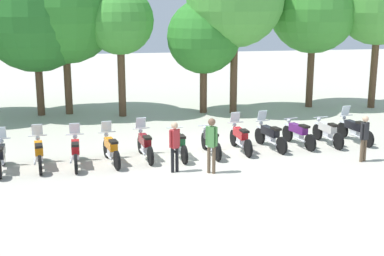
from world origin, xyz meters
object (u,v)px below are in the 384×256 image
at_px(motorcycle_0, 1,156).
at_px(motorcycle_2, 76,151).
at_px(motorcycle_11, 354,129).
at_px(tree_3, 120,21).
at_px(motorcycle_7, 240,137).
at_px(person_0, 212,141).
at_px(person_2, 175,143).
at_px(motorcycle_9, 298,133).
at_px(tree_2, 64,7).
at_px(motorcycle_10, 327,132).
at_px(tree_1, 35,16).
at_px(motorcycle_6, 211,141).
at_px(person_1, 364,135).
at_px(motorcycle_5, 179,144).
at_px(tree_6, 314,9).
at_px(motorcycle_3, 111,149).
at_px(tree_4, 204,37).
at_px(motorcycle_4, 145,144).
at_px(tree_7, 379,1).
at_px(motorcycle_1, 39,153).
at_px(motorcycle_8, 270,135).

relative_size(motorcycle_0, motorcycle_2, 1.00).
relative_size(motorcycle_11, tree_3, 0.35).
height_order(motorcycle_7, person_0, person_0).
relative_size(motorcycle_2, person_2, 1.31).
height_order(motorcycle_9, tree_2, tree_2).
xyz_separation_m(motorcycle_2, motorcycle_10, (9.56, 1.11, -0.01)).
height_order(person_0, tree_1, tree_1).
bearing_deg(person_2, motorcycle_6, 114.85).
bearing_deg(motorcycle_11, person_1, 148.51).
height_order(person_1, tree_3, tree_3).
bearing_deg(motorcycle_5, motorcycle_6, -89.42).
bearing_deg(motorcycle_11, motorcycle_7, 84.08).
height_order(person_0, tree_6, tree_6).
height_order(motorcycle_11, tree_1, tree_1).
height_order(person_2, tree_1, tree_1).
xyz_separation_m(motorcycle_5, tree_3, (-1.59, 7.48, 4.04)).
relative_size(motorcycle_3, motorcycle_9, 1.00).
bearing_deg(person_0, tree_4, 21.34).
distance_m(motorcycle_4, person_0, 2.90).
bearing_deg(motorcycle_9, tree_3, 31.07).
bearing_deg(person_0, person_2, 104.82).
height_order(motorcycle_11, tree_7, tree_7).
height_order(motorcycle_5, motorcycle_9, same).
xyz_separation_m(motorcycle_0, motorcycle_2, (2.39, 0.16, 0.00)).
relative_size(motorcycle_1, motorcycle_2, 1.00).
distance_m(motorcycle_1, motorcycle_10, 10.81).
relative_size(motorcycle_9, tree_4, 0.39).
bearing_deg(motorcycle_8, motorcycle_1, 82.86).
xyz_separation_m(motorcycle_2, motorcycle_4, (2.39, 0.47, 0.00)).
relative_size(motorcycle_2, person_0, 1.20).
relative_size(motorcycle_5, tree_2, 0.28).
distance_m(motorcycle_2, tree_2, 10.07).
bearing_deg(tree_2, person_2, -69.53).
relative_size(motorcycle_5, motorcycle_10, 1.00).
distance_m(motorcycle_0, motorcycle_5, 6.00).
relative_size(motorcycle_1, tree_7, 0.28).
bearing_deg(person_2, person_1, 66.59).
distance_m(motorcycle_5, tree_3, 8.65).
bearing_deg(person_1, motorcycle_8, 26.37).
xyz_separation_m(tree_1, tree_2, (1.34, 0.09, 0.39)).
xyz_separation_m(motorcycle_3, motorcycle_6, (3.59, 0.39, -0.01)).
height_order(motorcycle_6, person_0, person_0).
height_order(motorcycle_0, motorcycle_5, motorcycle_0).
bearing_deg(person_1, motorcycle_7, 37.56).
bearing_deg(motorcycle_8, tree_3, 23.48).
xyz_separation_m(motorcycle_4, tree_4, (3.65, 7.52, 3.24)).
xyz_separation_m(motorcycle_11, person_1, (-0.93, -2.50, 0.43)).
bearing_deg(motorcycle_0, motorcycle_6, -89.45).
xyz_separation_m(person_1, tree_7, (5.19, 8.93, 4.54)).
relative_size(motorcycle_1, motorcycle_11, 1.01).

